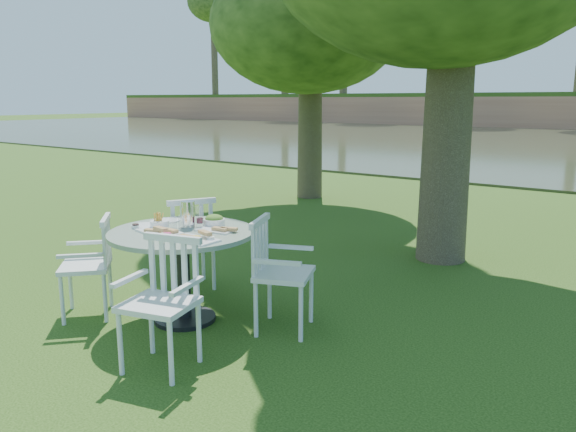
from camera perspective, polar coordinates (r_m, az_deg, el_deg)
The scene contains 7 objects.
ground at distance 5.72m, azimuth -1.21°, elevation -8.70°, with size 140.00×140.00×0.00m, color #1A370B.
table at distance 5.14m, azimuth -10.67°, elevation -3.43°, with size 1.30×1.30×0.85m.
chair_ne at distance 4.90m, azimuth -1.51°, elevation -5.02°, with size 0.63×0.64×0.99m.
chair_nw at distance 5.98m, azimuth -9.94°, elevation -2.06°, with size 0.66×0.67×1.00m.
chair_sw at distance 5.52m, azimuth -18.98°, elevation -4.10°, with size 0.65×0.64×0.93m.
chair_se at distance 4.37m, azimuth -12.30°, elevation -7.48°, with size 0.60×0.58×0.98m.
tableware at distance 5.14m, azimuth -10.41°, elevation -0.79°, with size 1.10×0.75×0.24m.
Camera 1 is at (3.28, -4.23, 2.00)m, focal length 35.00 mm.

